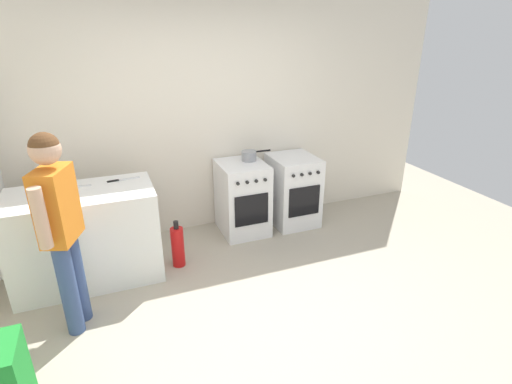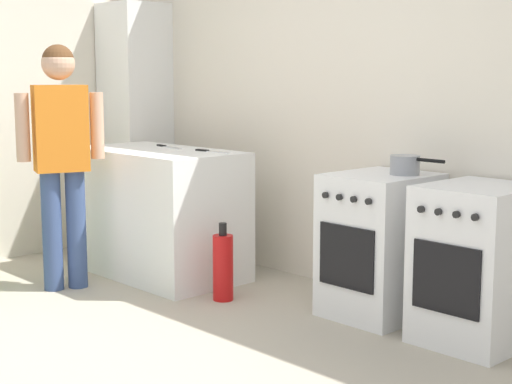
% 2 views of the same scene
% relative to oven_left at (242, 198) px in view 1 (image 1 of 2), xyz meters
% --- Properties ---
extents(ground_plane, '(8.00, 8.00, 0.00)m').
position_rel_oven_left_xyz_m(ground_plane, '(-0.35, -1.58, -0.43)').
color(ground_plane, '#ADA38E').
extents(back_wall, '(6.00, 0.10, 2.60)m').
position_rel_oven_left_xyz_m(back_wall, '(-0.35, 0.37, 0.87)').
color(back_wall, silver).
rests_on(back_wall, ground).
extents(counter_unit, '(1.30, 0.70, 0.90)m').
position_rel_oven_left_xyz_m(counter_unit, '(-1.70, -0.38, 0.02)').
color(counter_unit, white).
rests_on(counter_unit, ground).
extents(oven_left, '(0.52, 0.62, 0.85)m').
position_rel_oven_left_xyz_m(oven_left, '(0.00, 0.00, 0.00)').
color(oven_left, white).
rests_on(oven_left, ground).
extents(oven_right, '(0.52, 0.62, 0.85)m').
position_rel_oven_left_xyz_m(oven_right, '(0.66, 0.00, 0.00)').
color(oven_right, white).
rests_on(oven_right, ground).
extents(pot, '(0.35, 0.17, 0.11)m').
position_rel_oven_left_xyz_m(pot, '(0.12, 0.07, 0.48)').
color(pot, gray).
rests_on(pot, oven_left).
extents(knife_bread, '(0.35, 0.09, 0.01)m').
position_rel_oven_left_xyz_m(knife_bread, '(-1.78, -0.22, 0.48)').
color(knife_bread, silver).
rests_on(knife_bread, counter_unit).
extents(knife_chef, '(0.31, 0.07, 0.01)m').
position_rel_oven_left_xyz_m(knife_chef, '(-1.31, -0.20, 0.48)').
color(knife_chef, silver).
rests_on(knife_chef, counter_unit).
extents(person, '(0.30, 0.54, 1.62)m').
position_rel_oven_left_xyz_m(person, '(-1.81, -1.07, 0.54)').
color(person, '#384C7A').
rests_on(person, ground).
extents(fire_extinguisher, '(0.13, 0.13, 0.50)m').
position_rel_oven_left_xyz_m(fire_extinguisher, '(-0.87, -0.48, -0.21)').
color(fire_extinguisher, red).
rests_on(fire_extinguisher, ground).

